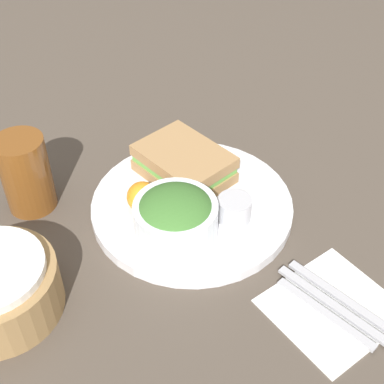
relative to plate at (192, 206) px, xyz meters
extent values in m
plane|color=#4C4238|center=(0.00, 0.00, -0.01)|extent=(4.00, 4.00, 0.00)
cylinder|color=silver|center=(0.00, 0.00, 0.00)|extent=(0.31, 0.31, 0.02)
cube|color=#A37A4C|center=(0.06, -0.03, 0.02)|extent=(0.16, 0.12, 0.02)
cube|color=#6BB24C|center=(0.06, -0.03, 0.03)|extent=(0.15, 0.12, 0.01)
cube|color=#A37A4C|center=(0.06, -0.03, 0.05)|extent=(0.16, 0.12, 0.02)
cylinder|color=white|center=(-0.04, 0.06, 0.04)|extent=(0.12, 0.12, 0.06)
ellipsoid|color=#3D702D|center=(-0.04, 0.06, 0.06)|extent=(0.11, 0.11, 0.05)
cylinder|color=#B7B7BC|center=(-0.07, -0.03, 0.03)|extent=(0.05, 0.05, 0.04)
sphere|color=orange|center=(0.03, 0.07, 0.03)|extent=(0.05, 0.05, 0.05)
cylinder|color=brown|center=(0.16, 0.19, 0.05)|extent=(0.08, 0.08, 0.12)
cube|color=white|center=(-0.26, -0.04, -0.01)|extent=(0.14, 0.16, 0.00)
cube|color=#B2B2B7|center=(-0.26, -0.06, 0.00)|extent=(0.16, 0.04, 0.01)
cube|color=#B2B2B7|center=(-0.26, -0.04, 0.00)|extent=(0.17, 0.04, 0.01)
cube|color=#B2B2B7|center=(-0.26, -0.02, 0.00)|extent=(0.15, 0.03, 0.01)
camera|label=1|loc=(-0.49, 0.36, 0.57)|focal=50.00mm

